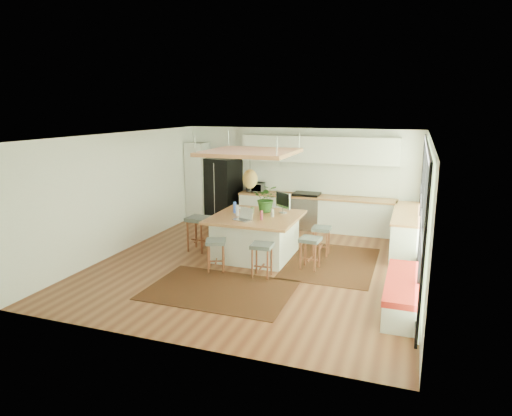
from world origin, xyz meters
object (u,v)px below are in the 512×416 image
at_px(stool_near_left, 216,254).
at_px(microwave, 256,186).
at_px(stool_right_front, 310,253).
at_px(laptop, 242,215).
at_px(fridge, 223,190).
at_px(island, 256,236).
at_px(stool_right_back, 321,240).
at_px(island_plant, 267,201).
at_px(stool_left_side, 199,236).
at_px(stool_near_right, 262,260).
at_px(monitor, 283,202).

relative_size(stool_near_left, microwave, 1.35).
xyz_separation_m(stool_right_front, laptop, (-1.45, -0.08, 0.70)).
bearing_deg(fridge, stool_near_left, -52.24).
bearing_deg(island, stool_right_back, 21.87).
height_order(fridge, laptop, fridge).
height_order(island, microwave, microwave).
relative_size(stool_near_left, stool_right_back, 0.99).
bearing_deg(laptop, island_plant, 97.60).
relative_size(stool_right_back, stool_left_side, 0.82).
distance_m(island, microwave, 2.95).
relative_size(fridge, stool_right_front, 2.73).
relative_size(fridge, stool_right_back, 2.77).
bearing_deg(stool_left_side, stool_near_right, -29.76).
height_order(laptop, microwave, microwave).
bearing_deg(stool_near_left, stool_left_side, 130.76).
height_order(stool_near_left, stool_near_right, stool_near_right).
bearing_deg(stool_left_side, fridge, 102.05).
xyz_separation_m(stool_near_right, stool_right_front, (0.78, 0.74, 0.00)).
distance_m(island, island_plant, 0.85).
xyz_separation_m(stool_left_side, laptop, (1.25, -0.43, 0.70)).
height_order(stool_left_side, microwave, microwave).
bearing_deg(island_plant, microwave, 115.13).
bearing_deg(island_plant, island, -101.99).
distance_m(stool_near_right, stool_right_front, 1.08).
relative_size(stool_right_front, stool_left_side, 0.84).
bearing_deg(stool_right_front, stool_near_right, -136.67).
xyz_separation_m(fridge, stool_near_right, (2.51, -3.85, -0.57)).
height_order(island, stool_left_side, island).
distance_m(stool_right_front, microwave, 3.93).
height_order(stool_right_back, monitor, monitor).
bearing_deg(laptop, stool_right_back, 56.01).
bearing_deg(island_plant, stool_right_back, 4.27).
height_order(stool_near_left, stool_right_front, stool_right_front).
xyz_separation_m(stool_near_right, monitor, (-0.05, 1.59, 0.83)).
xyz_separation_m(stool_near_left, laptop, (0.32, 0.65, 0.70)).
bearing_deg(island_plant, monitor, 0.33).
height_order(stool_near_right, monitor, monitor).
distance_m(monitor, microwave, 2.69).
distance_m(stool_right_front, monitor, 1.45).
bearing_deg(stool_near_right, microwave, 111.23).
bearing_deg(monitor, stool_right_back, 44.06).
distance_m(stool_left_side, island_plant, 1.76).
bearing_deg(fridge, monitor, -26.52).
distance_m(laptop, microwave, 3.29).
relative_size(island, island_plant, 2.95).
height_order(island, laptop, laptop).
distance_m(stool_near_left, laptop, 1.00).
height_order(stool_right_front, stool_left_side, stool_left_side).
height_order(monitor, microwave, monitor).
bearing_deg(island, stool_near_left, -112.37).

